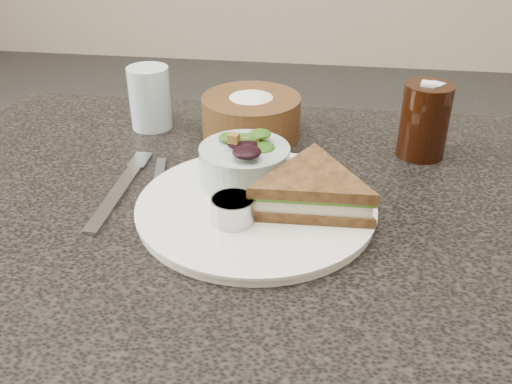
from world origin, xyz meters
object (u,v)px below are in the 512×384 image
at_px(dressing_ramekin, 233,210).
at_px(sandwich, 312,191).
at_px(cola_glass, 425,117).
at_px(dinner_plate, 256,208).
at_px(bread_basket, 251,110).
at_px(water_glass, 150,98).
at_px(salad_bowl, 245,158).

bearing_deg(dressing_ramekin, sandwich, 27.00).
distance_m(dressing_ramekin, cola_glass, 0.35).
height_order(dinner_plate, bread_basket, bread_basket).
bearing_deg(dressing_ramekin, cola_glass, 44.96).
relative_size(sandwich, bread_basket, 1.12).
bearing_deg(dressing_ramekin, dinner_plate, 65.04).
distance_m(dressing_ramekin, water_glass, 0.35).
bearing_deg(bread_basket, dressing_ramekin, -85.89).
height_order(sandwich, cola_glass, cola_glass).
bearing_deg(water_glass, dressing_ramekin, -56.65).
xyz_separation_m(dinner_plate, salad_bowl, (-0.02, 0.06, 0.04)).
xyz_separation_m(bread_basket, water_glass, (-0.17, 0.01, 0.01)).
bearing_deg(cola_glass, bread_basket, 172.91).
height_order(dinner_plate, cola_glass, cola_glass).
bearing_deg(bread_basket, dinner_plate, -80.00).
relative_size(salad_bowl, water_glass, 1.17).
xyz_separation_m(sandwich, cola_glass, (0.16, 0.20, 0.03)).
distance_m(salad_bowl, cola_glass, 0.29).
bearing_deg(water_glass, sandwich, -40.82).
bearing_deg(bread_basket, water_glass, 175.95).
distance_m(dinner_plate, bread_basket, 0.24).
bearing_deg(cola_glass, water_glass, 174.09).
xyz_separation_m(dressing_ramekin, water_glass, (-0.19, 0.29, 0.02)).
relative_size(dinner_plate, dressing_ramekin, 5.64).
height_order(salad_bowl, water_glass, water_glass).
height_order(dinner_plate, water_glass, water_glass).
distance_m(cola_glass, water_glass, 0.45).
bearing_deg(water_glass, dinner_plate, -49.13).
xyz_separation_m(dinner_plate, sandwich, (0.07, 0.00, 0.03)).
relative_size(salad_bowl, dressing_ramekin, 2.26).
relative_size(dressing_ramekin, cola_glass, 0.43).
bearing_deg(sandwich, dinner_plate, 179.15).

